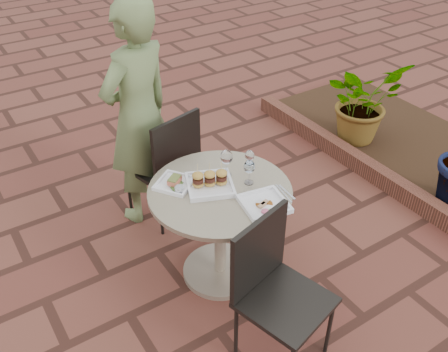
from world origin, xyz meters
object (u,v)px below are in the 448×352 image
diner (138,116)px  plate_tuna (264,204)px  cafe_table (220,220)px  plate_sliders (210,182)px  chair_far (168,159)px  plate_salmon (175,183)px  chair_near (273,281)px

diner → plate_tuna: bearing=82.0°
cafe_table → plate_sliders: bearing=125.1°
cafe_table → diner: diner is taller
cafe_table → chair_far: chair_far is taller
diner → plate_salmon: bearing=62.5°
diner → plate_salmon: 0.74m
plate_salmon → plate_tuna: (0.34, -0.47, -0.00)m
plate_tuna → chair_near: bearing=-119.1°
plate_salmon → plate_tuna: bearing=-53.8°
chair_far → plate_tuna: chair_far is taller
cafe_table → chair_near: chair_near is taller
cafe_table → plate_salmon: size_ratio=3.03×
cafe_table → chair_near: bearing=-96.7°
chair_far → plate_salmon: 0.61m
diner → cafe_table: bearing=77.5°
diner → chair_far: bearing=102.6°
chair_near → diner: size_ratio=0.54×
chair_near → diner: 1.60m
diner → plate_tuna: diner is taller
chair_far → plate_sliders: (-0.05, -0.67, 0.22)m
plate_salmon → plate_sliders: size_ratio=0.81×
chair_near → plate_salmon: 0.88m
plate_salmon → plate_sliders: bearing=-38.0°
cafe_table → plate_tuna: (0.13, -0.28, 0.26)m
chair_near → plate_salmon: (-0.13, 0.85, 0.20)m
cafe_table → diner: bearing=97.0°
plate_sliders → diner: bearing=94.9°
chair_far → diner: bearing=-71.8°
cafe_table → plate_tuna: plate_tuna is taller
chair_near → diner: diner is taller
diner → plate_sliders: (0.07, -0.86, -0.09)m
chair_far → plate_salmon: (-0.22, -0.53, 0.20)m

